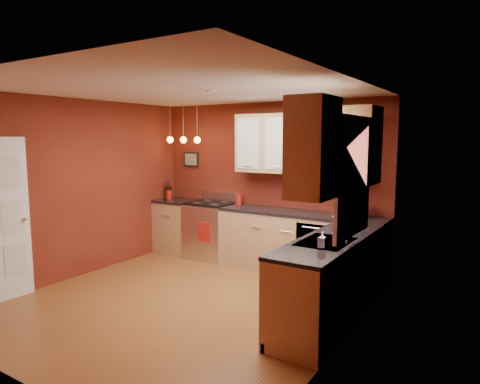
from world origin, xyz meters
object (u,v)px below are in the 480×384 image
Objects in this scene: soap_pump at (322,240)px; gas_range at (211,230)px; sink at (326,244)px; red_canister at (239,199)px; coffee_maker at (362,210)px.

gas_range is at bearing 146.47° from soap_pump.
sink is at bearing -29.78° from gas_range.
red_canister is 0.73× the size of coffee_maker.
coffee_maker is at bearing 1.69° from gas_range.
soap_pump is at bearing -41.00° from red_canister.
sink is 4.21× the size of soap_pump.
sink is at bearing -37.43° from red_canister.
coffee_maker is at bearing 94.83° from soap_pump.
red_canister reaches higher than soap_pump.
coffee_maker is (-0.09, 1.58, 0.14)m from sink.
coffee_maker is at bearing -2.00° from red_canister.
red_canister is (-2.15, 1.65, 0.11)m from sink.
gas_range is 4.59× the size of coffee_maker.
sink is at bearing 103.24° from soap_pump.
gas_range is 6.26× the size of red_canister.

